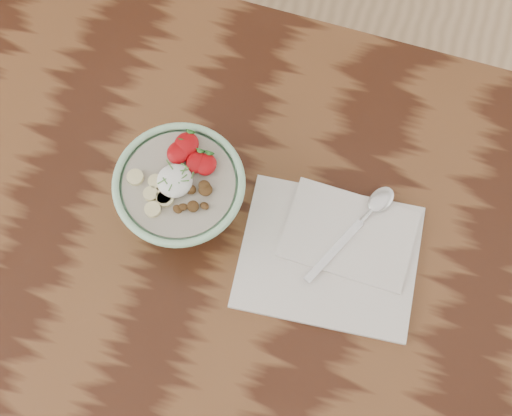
# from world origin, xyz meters

# --- Properties ---
(table) EXTENTS (1.60, 0.90, 0.75)m
(table) POSITION_xyz_m (0.00, 0.00, 0.66)
(table) COLOR #36180D
(table) RESTS_ON ground
(breakfast_bowl) EXTENTS (0.18, 0.18, 0.12)m
(breakfast_bowl) POSITION_xyz_m (-0.02, 0.09, 0.81)
(breakfast_bowl) COLOR #A2DAAE
(breakfast_bowl) RESTS_ON table
(napkin) EXTENTS (0.26, 0.22, 0.02)m
(napkin) POSITION_xyz_m (0.20, 0.09, 0.76)
(napkin) COLOR silver
(napkin) RESTS_ON table
(spoon) EXTENTS (0.10, 0.17, 0.01)m
(spoon) POSITION_xyz_m (0.23, 0.15, 0.77)
(spoon) COLOR silver
(spoon) RESTS_ON napkin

